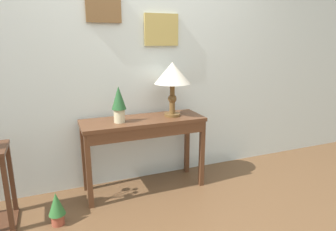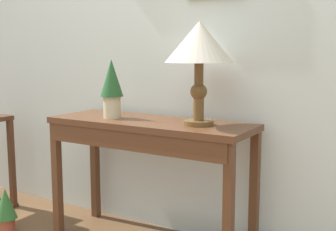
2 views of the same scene
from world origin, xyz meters
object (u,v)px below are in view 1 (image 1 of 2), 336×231
(potted_plant_on_console, at_px, (119,102))
(potted_plant_floor, at_px, (57,207))
(console_table, at_px, (144,130))
(table_lamp, at_px, (172,75))

(potted_plant_on_console, bearing_deg, potted_plant_floor, -154.26)
(potted_plant_on_console, distance_m, potted_plant_floor, 1.01)
(console_table, relative_size, potted_plant_floor, 4.12)
(console_table, distance_m, table_lamp, 0.59)
(table_lamp, distance_m, potted_plant_on_console, 0.58)
(console_table, height_order, table_lamp, table_lamp)
(table_lamp, xyz_separation_m, potted_plant_on_console, (-0.54, -0.04, -0.22))
(console_table, distance_m, potted_plant_on_console, 0.37)
(console_table, bearing_deg, potted_plant_on_console, -177.21)
(table_lamp, height_order, potted_plant_floor, table_lamp)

